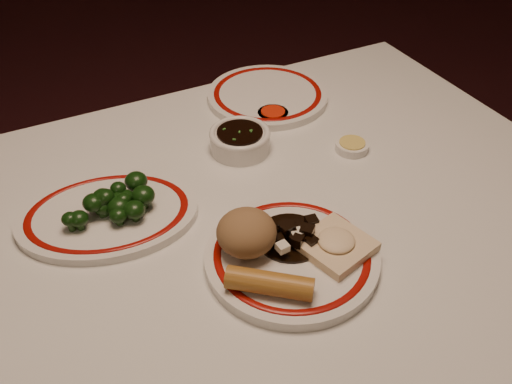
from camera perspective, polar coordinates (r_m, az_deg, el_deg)
The scene contains 12 objects.
dining_table at distance 1.02m, azimuth 0.20°, elevation -6.07°, with size 1.20×0.90×0.75m.
main_plate at distance 0.87m, azimuth 3.59°, elevation -6.47°, with size 0.28×0.28×0.02m.
rice_mound at distance 0.85m, azimuth -0.95°, elevation -4.07°, with size 0.09×0.09×0.07m, color olive.
spring_roll at distance 0.80m, azimuth 1.36°, elevation -9.12°, with size 0.03×0.03×0.12m, color #A87029.
fried_wonton at distance 0.87m, azimuth 8.00°, elevation -5.18°, with size 0.12×0.12×0.03m.
stirfry_heap at distance 0.88m, azimuth 3.68°, elevation -4.23°, with size 0.11×0.11×0.03m.
broccoli_plate at distance 0.98m, azimuth -14.59°, elevation -2.17°, with size 0.34×0.31×0.02m.
broccoli_pile at distance 0.95m, azimuth -14.13°, elevation -0.96°, with size 0.15×0.10×0.05m.
soy_bowl at distance 1.09m, azimuth -1.62°, elevation 5.11°, with size 0.11×0.11×0.04m.
sweet_sour_dish at distance 1.20m, azimuth 1.70°, elevation 7.70°, with size 0.06×0.06×0.02m.
mustard_dish at distance 1.12m, azimuth 9.56°, elevation 4.55°, with size 0.06×0.06×0.02m.
far_plate at distance 1.26m, azimuth 1.15°, elevation 9.65°, with size 0.34×0.34×0.02m.
Camera 1 is at (-0.33, -0.64, 1.39)m, focal length 40.00 mm.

